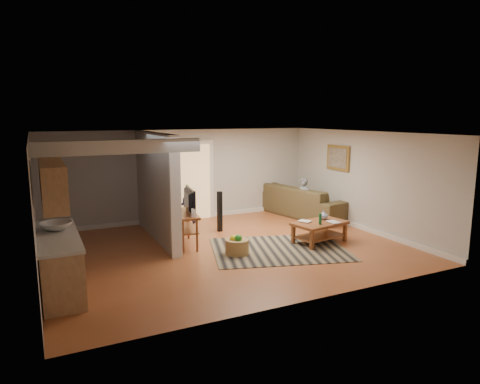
% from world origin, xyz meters
% --- Properties ---
extents(ground, '(7.50, 7.50, 0.00)m').
position_xyz_m(ground, '(0.00, 0.00, 0.00)').
color(ground, '#994E27').
rests_on(ground, ground).
extents(room_shell, '(7.54, 6.02, 2.52)m').
position_xyz_m(room_shell, '(-1.07, 0.43, 1.46)').
color(room_shell, '#AFADA8').
rests_on(room_shell, ground).
extents(area_rug, '(3.35, 2.84, 0.01)m').
position_xyz_m(area_rug, '(0.97, -0.54, 0.01)').
color(area_rug, black).
rests_on(area_rug, ground).
extents(sofa, '(1.73, 3.15, 0.87)m').
position_xyz_m(sofa, '(3.30, 1.96, 0.00)').
color(sofa, '#493B24').
rests_on(sofa, ground).
extents(coffee_table, '(1.35, 0.94, 0.73)m').
position_xyz_m(coffee_table, '(2.09, -0.47, 0.38)').
color(coffee_table, brown).
rests_on(coffee_table, ground).
extents(tv_console, '(0.63, 1.25, 1.03)m').
position_xyz_m(tv_console, '(-0.74, 0.62, 0.68)').
color(tv_console, brown).
rests_on(tv_console, ground).
extents(speaker_left, '(0.11, 0.11, 0.88)m').
position_xyz_m(speaker_left, '(-0.97, 1.20, 0.44)').
color(speaker_left, black).
rests_on(speaker_left, ground).
extents(speaker_right, '(0.12, 0.12, 1.02)m').
position_xyz_m(speaker_right, '(0.40, 1.40, 0.51)').
color(speaker_right, black).
rests_on(speaker_right, ground).
extents(toy_basket, '(0.50, 0.50, 0.44)m').
position_xyz_m(toy_basket, '(0.01, -0.44, 0.18)').
color(toy_basket, olive).
rests_on(toy_basket, ground).
extents(child, '(0.40, 0.49, 1.16)m').
position_xyz_m(child, '(3.00, 1.55, 0.00)').
color(child, slate).
rests_on(child, ground).
extents(toddler, '(0.56, 0.49, 0.99)m').
position_xyz_m(toddler, '(-0.07, 2.57, 0.00)').
color(toddler, '#1B1B38').
rests_on(toddler, ground).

